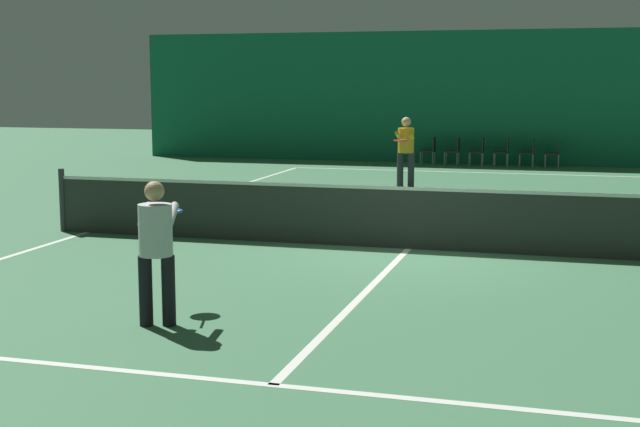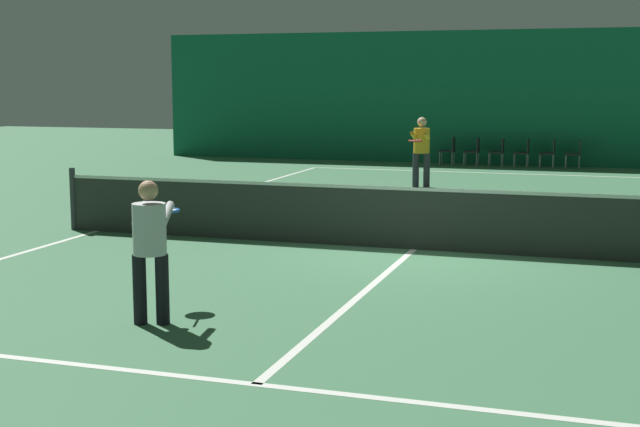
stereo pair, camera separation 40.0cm
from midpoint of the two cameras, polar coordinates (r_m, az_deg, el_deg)
ground_plane at (r=13.62m, az=4.85°, el=-2.27°), size 60.00×60.00×0.00m
backdrop_curtain at (r=27.86m, az=10.70°, el=7.30°), size 23.00×0.12×4.08m
court_line_baseline_far at (r=25.30m, az=10.02°, el=2.59°), size 11.00×0.10×0.00m
court_line_service_far at (r=19.87m, az=8.38°, el=1.05°), size 8.25×0.10×0.00m
court_line_service_near at (r=7.63m, az=-4.56°, el=-10.89°), size 8.25×0.10×0.00m
court_line_sideline_left at (r=15.61m, az=-15.39°, el=-1.17°), size 0.10×23.80×0.00m
court_line_centre at (r=13.62m, az=4.85°, el=-2.27°), size 0.10×12.80×0.00m
tennis_net at (r=13.53m, az=4.87°, el=-0.15°), size 12.00×0.10×1.07m
player_near at (r=9.42m, az=-11.63°, el=-1.76°), size 0.71×1.33×1.52m
player_far at (r=21.55m, az=4.98°, el=4.30°), size 0.45×1.37×1.68m
courtside_chair_0 at (r=27.62m, az=6.65°, el=4.15°), size 0.44×0.44×0.84m
courtside_chair_1 at (r=27.51m, az=8.18°, el=4.10°), size 0.44×0.44×0.84m
courtside_chair_2 at (r=27.42m, az=9.72°, el=4.05°), size 0.44×0.44×0.84m
courtside_chair_3 at (r=27.36m, az=11.28°, el=4.00°), size 0.44×0.44×0.84m
courtside_chair_4 at (r=27.31m, az=12.84°, el=3.95°), size 0.44×0.44×0.84m
courtside_chair_5 at (r=27.28m, az=14.40°, el=3.89°), size 0.44×0.44×0.84m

